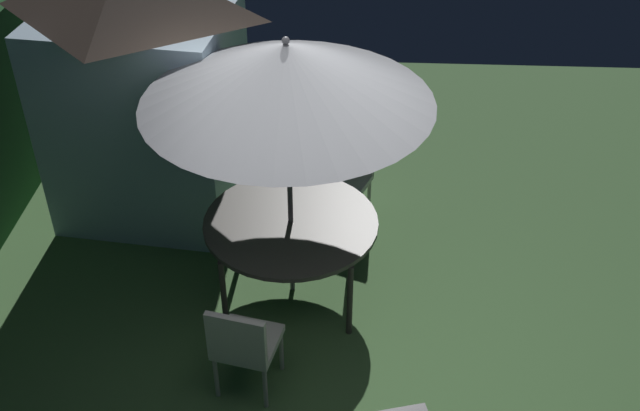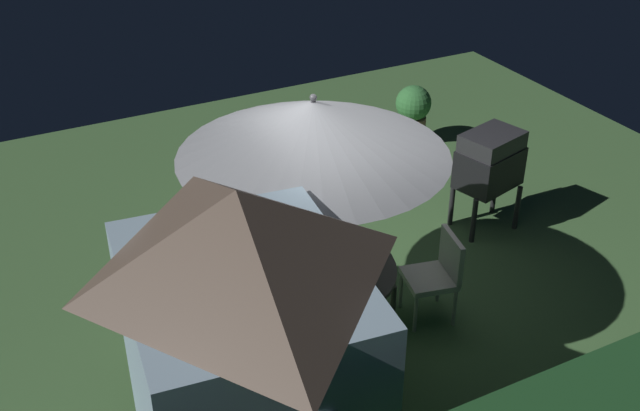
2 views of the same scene
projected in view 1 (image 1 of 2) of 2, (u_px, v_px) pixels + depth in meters
The scene contains 6 objects.
ground_plane at pixel (320, 349), 6.50m from camera, with size 11.00×11.00×0.00m, color #47703D.
garden_shed at pixel (143, 88), 7.38m from camera, with size 1.69×1.98×2.68m.
patio_table at pixel (291, 225), 6.67m from camera, with size 1.51×1.51×0.78m.
patio_umbrella at pixel (287, 74), 5.82m from camera, with size 2.30×2.30×2.47m.
chair_near_shed at pixel (243, 343), 5.84m from camera, with size 0.55×0.55×0.90m.
chair_far_side at pixel (347, 172), 7.72m from camera, with size 0.60×0.60×0.90m.
Camera 1 is at (-4.52, -0.23, 4.81)m, focal length 43.52 mm.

